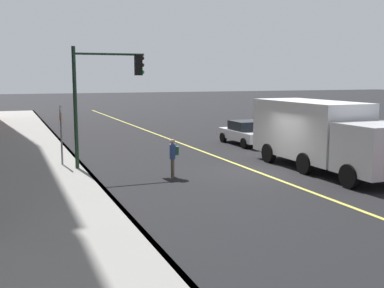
% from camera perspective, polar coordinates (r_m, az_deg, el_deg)
% --- Properties ---
extents(ground, '(200.00, 200.00, 0.00)m').
position_cam_1_polar(ground, '(20.47, 7.69, -3.30)').
color(ground, black).
extents(sidewalk_slab, '(80.00, 3.70, 0.15)m').
position_cam_1_polar(sidewalk_slab, '(17.95, -16.93, -4.96)').
color(sidewalk_slab, gray).
rests_on(sidewalk_slab, ground).
extents(curb_edge, '(80.00, 0.16, 0.15)m').
position_cam_1_polar(curb_edge, '(18.17, -11.36, -4.61)').
color(curb_edge, slate).
rests_on(curb_edge, ground).
extents(lane_stripe_center, '(80.00, 0.16, 0.01)m').
position_cam_1_polar(lane_stripe_center, '(20.47, 7.69, -3.28)').
color(lane_stripe_center, '#D8CC4C').
rests_on(lane_stripe_center, ground).
extents(car_white, '(4.18, 2.10, 1.41)m').
position_cam_1_polar(car_white, '(28.42, 6.70, 1.38)').
color(car_white, silver).
rests_on(car_white, ground).
extents(truck_white, '(8.25, 2.67, 2.96)m').
position_cam_1_polar(truck_white, '(21.13, 15.47, 1.22)').
color(truck_white, silver).
rests_on(truck_white, ground).
extents(pedestrian_with_backpack, '(0.42, 0.45, 1.56)m').
position_cam_1_polar(pedestrian_with_backpack, '(19.01, -2.29, -1.37)').
color(pedestrian_with_backpack, brown).
rests_on(pedestrian_with_backpack, ground).
extents(traffic_light_mast, '(0.28, 3.12, 5.28)m').
position_cam_1_polar(traffic_light_mast, '(20.69, -10.70, 6.79)').
color(traffic_light_mast, '#1E3823').
rests_on(traffic_light_mast, ground).
extents(street_sign_post, '(0.60, 0.08, 2.78)m').
position_cam_1_polar(street_sign_post, '(21.63, -15.51, 1.49)').
color(street_sign_post, slate).
rests_on(street_sign_post, ground).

